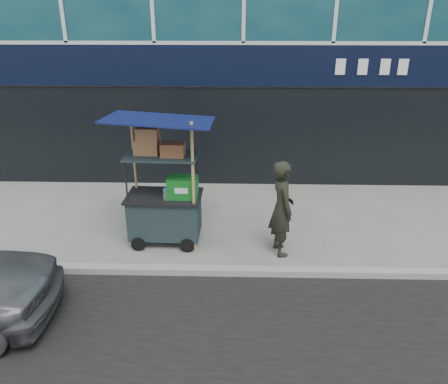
{
  "coord_description": "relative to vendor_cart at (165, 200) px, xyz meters",
  "views": [
    {
      "loc": [
        -0.16,
        -6.41,
        4.14
      ],
      "look_at": [
        -0.36,
        1.2,
        0.91
      ],
      "focal_mm": 35.0,
      "sensor_mm": 36.0,
      "label": 1
    }
  ],
  "objects": [
    {
      "name": "ground",
      "position": [
        1.44,
        -0.91,
        -0.86
      ],
      "size": [
        80.0,
        80.0,
        0.0
      ],
      "primitive_type": "plane",
      "color": "slate",
      "rests_on": "ground"
    },
    {
      "name": "curb",
      "position": [
        1.44,
        -1.11,
        -0.8
      ],
      "size": [
        80.0,
        0.18,
        0.12
      ],
      "primitive_type": "cube",
      "color": "#999890",
      "rests_on": "ground"
    },
    {
      "name": "vendor_cart",
      "position": [
        0.0,
        0.0,
        0.0
      ],
      "size": [
        1.86,
        1.34,
        2.47
      ],
      "rotation": [
        0.0,
        0.0,
        -0.03
      ],
      "color": "black",
      "rests_on": "ground"
    },
    {
      "name": "vendor_man",
      "position": [
        2.11,
        -0.35,
        0.01
      ],
      "size": [
        0.55,
        0.72,
        1.76
      ],
      "primitive_type": "imported",
      "rotation": [
        0.0,
        0.0,
        1.8
      ],
      "color": "black",
      "rests_on": "ground"
    }
  ]
}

